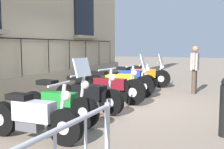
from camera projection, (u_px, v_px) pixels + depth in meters
The scene contains 9 objects.
ground_plane at pixel (118, 104), 7.44m from camera, with size 60.00×60.00×0.00m, color gray.
motorcycle_silver at pixel (33, 117), 4.57m from camera, with size 1.90×0.60×1.00m.
motorcycle_green at pixel (59, 103), 5.53m from camera, with size 1.91×0.57×1.35m.
motorcycle_black at pixel (88, 95), 6.58m from camera, with size 1.97×0.77×1.07m.
motorcycle_maroon at pixel (109, 88), 7.57m from camera, with size 2.15×0.53×1.06m.
motorcycle_yellow at pixel (120, 82), 8.50m from camera, with size 2.19×0.68×1.32m.
motorcycle_blue at pixel (130, 78), 9.56m from camera, with size 1.91×0.76×0.98m.
motorcycle_orange at pixel (143, 76), 10.53m from camera, with size 2.09×0.56×1.28m.
pedestrian_standing at pixel (195, 67), 9.00m from camera, with size 0.25×0.53×1.57m.
Camera 1 is at (2.62, -6.83, 1.59)m, focal length 44.06 mm.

